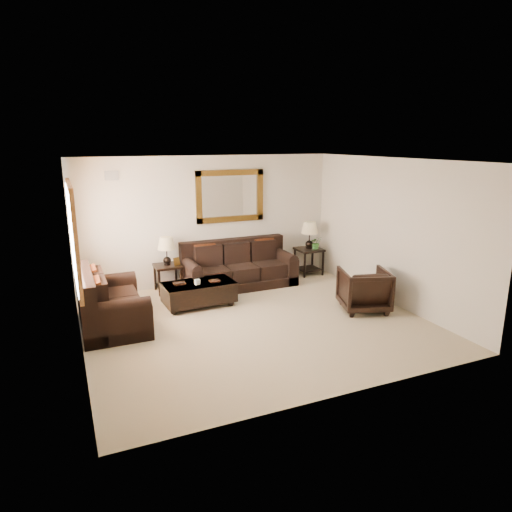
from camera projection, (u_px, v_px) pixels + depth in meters
name	position (u px, v px, depth m)	size (l,w,h in m)	color
room	(255.00, 245.00, 7.40)	(5.51, 5.01, 2.71)	tan
window	(74.00, 236.00, 7.11)	(0.07, 1.96, 1.66)	white
mirror	(230.00, 196.00, 9.65)	(1.50, 0.06, 1.10)	#452F0D
air_vent	(112.00, 176.00, 8.62)	(0.25, 0.02, 0.18)	#999999
sofa	(238.00, 269.00, 9.65)	(2.32, 1.00, 0.95)	black
loveseat	(108.00, 306.00, 7.50)	(1.02, 1.72, 0.97)	black
end_table_left	(167.00, 256.00, 9.13)	(0.52, 0.52, 1.14)	black
end_table_right	(309.00, 240.00, 10.35)	(0.55, 0.55, 1.22)	black
coffee_table	(199.00, 291.00, 8.46)	(1.34, 0.77, 0.56)	black
armchair	(364.00, 288.00, 8.21)	(0.82, 0.77, 0.84)	black
potted_plant	(316.00, 244.00, 10.33)	(0.26, 0.29, 0.22)	#28591E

